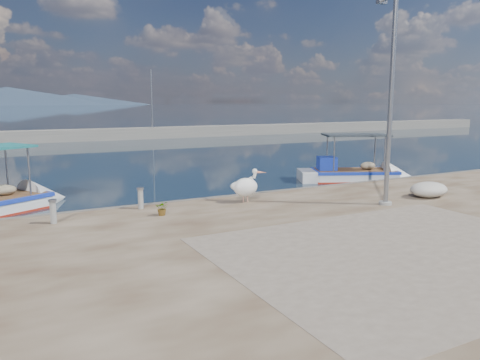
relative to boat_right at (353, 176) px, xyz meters
name	(u,v)px	position (x,y,z in m)	size (l,w,h in m)	color
ground	(301,244)	(-8.68, -7.77, -0.22)	(1400.00, 1400.00, 0.00)	#162635
quay_patch	(409,251)	(-7.68, -10.77, 0.29)	(9.00, 7.00, 0.01)	gray
breakwater	(77,135)	(-8.69, 32.23, 0.38)	(120.00, 2.20, 7.50)	gray
mountains	(2,97)	(-4.29, 642.23, 9.29)	(370.00, 280.00, 22.00)	#28384C
boat_right	(353,176)	(0.00, 0.00, 0.00)	(6.09, 4.14, 2.80)	white
pelican	(246,187)	(-8.51, -4.09, 0.85)	(1.27, 0.87, 1.21)	tan
lamp_post	(390,109)	(-4.37, -6.64, 3.58)	(0.44, 0.96, 7.00)	gray
bollard_near	(141,197)	(-12.10, -3.34, 0.67)	(0.24, 0.24, 0.72)	gray
bollard_far	(53,210)	(-14.92, -4.04, 0.67)	(0.24, 0.24, 0.72)	gray
potted_plant	(162,208)	(-11.76, -4.57, 0.52)	(0.42, 0.37, 0.47)	#33722D
net_pile_d	(429,190)	(-2.00, -6.46, 0.57)	(1.53, 1.15, 0.57)	silver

